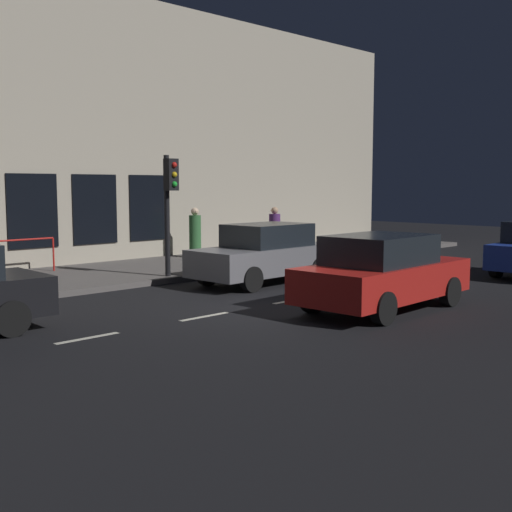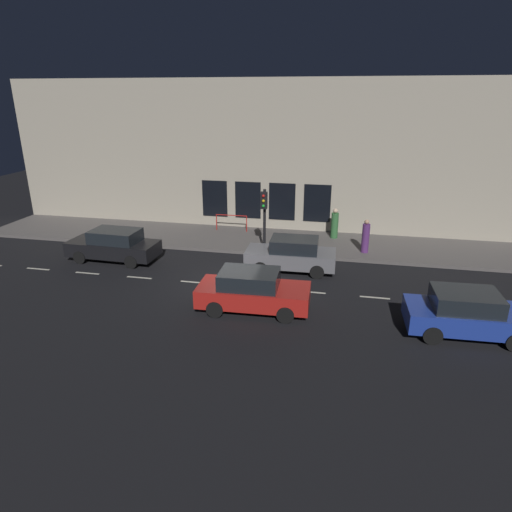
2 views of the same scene
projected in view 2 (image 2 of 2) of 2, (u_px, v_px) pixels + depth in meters
The scene contains 12 objects.
ground_plane at pixel (229, 285), 19.38m from camera, with size 60.00×60.00×0.00m, color black.
sidewalk at pixel (257, 240), 25.11m from camera, with size 4.50×32.00×0.15m.
building_facade at pixel (266, 158), 25.99m from camera, with size 0.65×32.00×8.73m.
lane_centre_line at pixel (251, 287), 19.19m from camera, with size 0.12×27.20×0.01m.
traffic_light at pixel (264, 210), 22.30m from camera, with size 0.49×0.32×3.25m.
parked_car_0 at pixel (467, 314), 15.17m from camera, with size 2.05×4.19×1.58m.
parked_car_1 at pixel (114, 245), 22.05m from camera, with size 1.95×4.51×1.58m.
parked_car_2 at pixel (252, 291), 16.93m from camera, with size 2.01×4.31×1.58m.
parked_car_3 at pixel (291, 254), 20.77m from camera, with size 1.91×4.20×1.58m.
pedestrian_0 at pixel (366, 237), 22.74m from camera, with size 0.48×0.48×1.73m.
pedestrian_1 at pixel (335, 224), 25.06m from camera, with size 0.48×0.48×1.70m.
red_railing at pixel (231, 219), 26.37m from camera, with size 0.05×1.90×0.97m.
Camera 2 is at (-17.16, -4.79, 7.82)m, focal length 31.21 mm.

